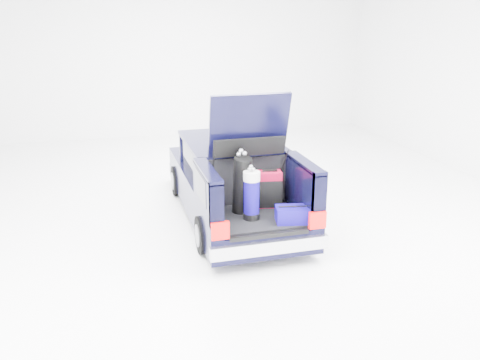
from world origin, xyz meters
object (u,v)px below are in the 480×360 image
object	(u,v)px
red_suitcase	(269,189)
black_golf_bag	(242,185)
car	(231,181)
blue_duffel	(292,214)
blue_golf_bag	(252,195)

from	to	relation	value
red_suitcase	black_golf_bag	distance (m)	0.56
car	red_suitcase	size ratio (longest dim) A/B	7.40
car	blue_duffel	size ratio (longest dim) A/B	8.47
car	black_golf_bag	world-z (taller)	car
red_suitcase	blue_golf_bag	xyz separation A→B (m)	(-0.44, -0.44, 0.09)
blue_golf_bag	blue_duffel	bearing A→B (deg)	-22.46
blue_golf_bag	blue_duffel	world-z (taller)	blue_golf_bag
red_suitcase	blue_duffel	world-z (taller)	red_suitcase
blue_golf_bag	blue_duffel	distance (m)	0.69
black_golf_bag	blue_golf_bag	size ratio (longest dim) A/B	1.20
black_golf_bag	blue_golf_bag	world-z (taller)	black_golf_bag
car	black_golf_bag	xyz separation A→B (m)	(-0.18, -1.40, 0.39)
blue_golf_bag	blue_duffel	size ratio (longest dim) A/B	1.57
blue_duffel	black_golf_bag	bearing A→B (deg)	149.67
red_suitcase	blue_duffel	xyz separation A→B (m)	(0.13, -0.72, -0.18)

